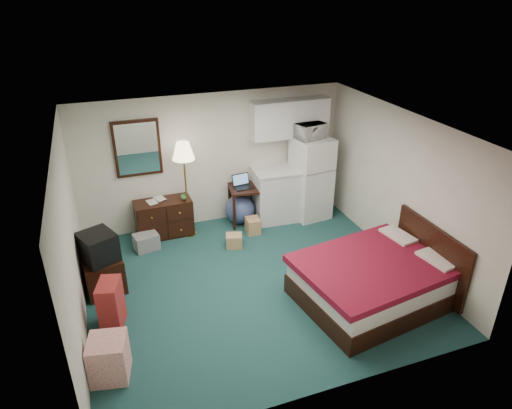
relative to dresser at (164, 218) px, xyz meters
name	(u,v)px	position (x,y,z in m)	size (l,w,h in m)	color
floor	(254,283)	(1.05, -1.98, -0.35)	(5.00, 4.50, 0.01)	#183C3E
ceiling	(254,128)	(1.05, -1.98, 2.15)	(5.00, 4.50, 0.01)	silver
walls	(254,212)	(1.05, -1.98, 0.90)	(5.01, 4.51, 2.50)	silver
mirror	(137,148)	(-0.30, 0.24, 1.30)	(0.80, 0.06, 1.00)	white
upper_cabinets	(290,118)	(2.50, 0.10, 1.60)	(1.50, 0.35, 0.70)	silver
headboard	(430,256)	(3.51, -2.96, 0.20)	(0.06, 1.56, 1.00)	black
dresser	(164,218)	(0.00, 0.00, 0.00)	(1.01, 0.46, 0.69)	black
floor_lamp	(186,190)	(0.42, -0.13, 0.55)	(0.39, 0.39, 1.79)	gold
desk	(245,205)	(1.56, -0.05, 0.03)	(0.59, 0.59, 0.75)	black
exercise_ball	(240,209)	(1.45, -0.02, -0.06)	(0.57, 0.57, 0.57)	#384678
kitchen_counter	(278,194)	(2.22, -0.07, 0.16)	(0.92, 0.70, 1.01)	silver
fridge	(311,178)	(2.85, -0.21, 0.46)	(0.67, 0.67, 1.62)	silver
bed	(372,281)	(2.53, -2.96, -0.02)	(2.03, 1.58, 0.65)	#660911
tv_stand	(103,274)	(-1.16, -1.35, -0.07)	(0.56, 0.61, 0.56)	black
suitcase	(111,305)	(-1.09, -2.24, 0.00)	(0.27, 0.43, 0.70)	maroon
retail_box	(109,358)	(-1.19, -3.15, -0.08)	(0.43, 0.43, 0.54)	silver
file_bin	(146,242)	(-0.40, -0.39, -0.20)	(0.41, 0.30, 0.28)	gray
cardboard_box_a	(234,241)	(1.07, -0.85, -0.23)	(0.28, 0.24, 0.24)	#9A7244
cardboard_box_b	(253,226)	(1.56, -0.48, -0.20)	(0.24, 0.29, 0.29)	#9A7244
laptop	(243,182)	(1.52, -0.07, 0.52)	(0.34, 0.28, 0.23)	black
crt_tv	(98,247)	(-1.16, -1.38, 0.43)	(0.47, 0.51, 0.43)	black
microwave	(310,129)	(2.78, -0.21, 1.45)	(0.52, 0.29, 0.35)	silver
book_a	(147,198)	(-0.27, -0.01, 0.46)	(0.16, 0.02, 0.22)	#9A7244
book_b	(155,195)	(-0.11, 0.07, 0.46)	(0.17, 0.02, 0.22)	#9A7244
mug	(184,196)	(0.38, -0.07, 0.41)	(0.12, 0.09, 0.12)	#569B50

